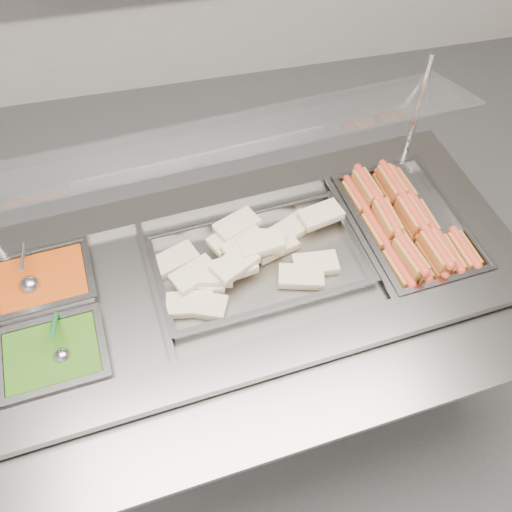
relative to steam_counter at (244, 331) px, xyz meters
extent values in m
plane|color=#525355|center=(-0.01, -0.31, -0.42)|extent=(6.00, 6.00, 0.00)
cube|color=slate|center=(0.00, 0.00, -0.01)|extent=(1.75, 0.86, 0.82)
cube|color=gray|center=(0.03, -0.33, 0.41)|extent=(1.78, 0.28, 0.03)
cube|color=gray|center=(-0.03, 0.33, 0.41)|extent=(1.78, 0.28, 0.03)
cube|color=gray|center=(0.82, 0.07, 0.41)|extent=(0.17, 0.55, 0.03)
cube|color=black|center=(0.00, 0.00, 0.30)|extent=(1.57, 0.67, 0.02)
cube|color=gray|center=(0.40, 0.04, 0.42)|extent=(0.07, 0.54, 0.01)
cube|color=gray|center=(-0.28, -0.03, 0.42)|extent=(0.07, 0.54, 0.01)
cube|color=gray|center=(0.04, -0.48, 0.38)|extent=(1.71, 0.39, 0.02)
cylinder|color=slate|center=(-0.72, -0.44, 0.35)|extent=(0.04, 0.25, 0.02)
cylinder|color=slate|center=(0.79, -0.30, 0.35)|extent=(0.04, 0.25, 0.02)
cylinder|color=silver|center=(0.71, 0.37, 0.63)|extent=(0.02, 0.02, 0.42)
cube|color=silver|center=(-0.02, 0.19, 0.79)|extent=(1.58, 0.41, 0.08)
cube|color=#C83A0B|center=(-0.62, 0.08, 0.39)|extent=(0.28, 0.23, 0.08)
cube|color=#1B580E|center=(-0.59, -0.19, 0.39)|extent=(0.28, 0.23, 0.08)
cube|color=#9F5321|center=(0.48, -0.12, 0.41)|extent=(0.07, 0.15, 0.05)
cylinder|color=red|center=(0.48, -0.12, 0.43)|extent=(0.05, 0.16, 0.03)
cube|color=#9F5321|center=(0.47, 0.04, 0.41)|extent=(0.06, 0.15, 0.05)
cylinder|color=red|center=(0.47, 0.04, 0.43)|extent=(0.05, 0.16, 0.03)
cube|color=#9F5321|center=(0.46, 0.21, 0.41)|extent=(0.06, 0.15, 0.05)
cylinder|color=red|center=(0.46, 0.21, 0.43)|extent=(0.05, 0.16, 0.03)
cube|color=#9F5321|center=(0.54, -0.12, 0.41)|extent=(0.07, 0.15, 0.05)
cylinder|color=red|center=(0.54, -0.12, 0.43)|extent=(0.05, 0.16, 0.03)
cube|color=#9F5321|center=(0.53, 0.05, 0.41)|extent=(0.06, 0.14, 0.05)
cylinder|color=red|center=(0.53, 0.05, 0.43)|extent=(0.04, 0.16, 0.03)
cube|color=#9F5321|center=(0.51, 0.21, 0.41)|extent=(0.06, 0.15, 0.05)
cylinder|color=red|center=(0.51, 0.21, 0.43)|extent=(0.04, 0.16, 0.03)
cube|color=#9F5321|center=(0.60, -0.11, 0.41)|extent=(0.06, 0.15, 0.05)
cylinder|color=red|center=(0.60, -0.11, 0.43)|extent=(0.05, 0.16, 0.03)
cube|color=#9F5321|center=(0.59, 0.05, 0.41)|extent=(0.06, 0.14, 0.05)
cylinder|color=red|center=(0.59, 0.05, 0.43)|extent=(0.04, 0.16, 0.03)
cube|color=#9F5321|center=(0.57, 0.22, 0.41)|extent=(0.06, 0.14, 0.05)
cylinder|color=red|center=(0.57, 0.22, 0.43)|extent=(0.04, 0.16, 0.03)
cube|color=#9F5321|center=(0.66, -0.11, 0.41)|extent=(0.06, 0.14, 0.05)
cylinder|color=red|center=(0.66, -0.11, 0.43)|extent=(0.04, 0.16, 0.03)
cube|color=#9F5321|center=(0.65, 0.06, 0.41)|extent=(0.06, 0.14, 0.05)
cylinder|color=red|center=(0.65, 0.06, 0.43)|extent=(0.04, 0.16, 0.03)
cube|color=#9F5321|center=(0.63, 0.22, 0.41)|extent=(0.06, 0.15, 0.05)
cylinder|color=red|center=(0.63, 0.22, 0.43)|extent=(0.05, 0.16, 0.03)
cube|color=#9F5321|center=(0.72, -0.10, 0.41)|extent=(0.06, 0.14, 0.05)
cylinder|color=red|center=(0.72, -0.10, 0.43)|extent=(0.04, 0.16, 0.03)
cube|color=#9F5321|center=(0.52, -0.12, 0.46)|extent=(0.07, 0.15, 0.05)
cylinder|color=red|center=(0.52, -0.12, 0.48)|extent=(0.05, 0.16, 0.03)
cube|color=#9F5321|center=(0.50, 0.05, 0.46)|extent=(0.05, 0.14, 0.05)
cylinder|color=red|center=(0.50, 0.05, 0.48)|extent=(0.04, 0.16, 0.03)
cube|color=#9F5321|center=(0.49, 0.20, 0.46)|extent=(0.06, 0.15, 0.05)
cylinder|color=red|center=(0.49, 0.20, 0.48)|extent=(0.05, 0.16, 0.03)
cube|color=#9F5321|center=(0.61, -0.11, 0.46)|extent=(0.06, 0.15, 0.05)
cylinder|color=red|center=(0.61, -0.11, 0.48)|extent=(0.04, 0.16, 0.03)
cube|color=#9F5321|center=(0.59, 0.05, 0.46)|extent=(0.06, 0.14, 0.05)
cylinder|color=red|center=(0.59, 0.05, 0.48)|extent=(0.04, 0.16, 0.03)
cube|color=#9F5321|center=(0.58, 0.20, 0.46)|extent=(0.06, 0.15, 0.05)
cylinder|color=red|center=(0.58, 0.20, 0.48)|extent=(0.04, 0.16, 0.03)
cube|color=beige|center=(-0.13, -0.04, 0.42)|extent=(0.16, 0.12, 0.03)
cube|color=beige|center=(-0.15, -0.12, 0.42)|extent=(0.16, 0.13, 0.03)
cube|color=beige|center=(0.17, -0.09, 0.42)|extent=(0.16, 0.12, 0.03)
cube|color=beige|center=(-0.19, -0.11, 0.42)|extent=(0.15, 0.10, 0.03)
cube|color=beige|center=(-0.20, 0.07, 0.42)|extent=(0.16, 0.13, 0.03)
cube|color=beige|center=(0.23, -0.05, 0.42)|extent=(0.15, 0.09, 0.03)
cube|color=beige|center=(0.12, 0.05, 0.42)|extent=(0.16, 0.12, 0.03)
cube|color=beige|center=(0.20, 0.11, 0.42)|extent=(0.16, 0.13, 0.03)
cube|color=beige|center=(-0.16, -0.02, 0.45)|extent=(0.16, 0.13, 0.03)
cube|color=beige|center=(0.08, 0.06, 0.45)|extent=(0.16, 0.13, 0.03)
cube|color=beige|center=(-0.03, -0.02, 0.45)|extent=(0.15, 0.10, 0.03)
cube|color=beige|center=(-0.02, 0.09, 0.45)|extent=(0.16, 0.13, 0.03)
cube|color=beige|center=(-0.11, -0.03, 0.44)|extent=(0.16, 0.11, 0.03)
cube|color=beige|center=(0.30, 0.12, 0.45)|extent=(0.16, 0.11, 0.03)
cube|color=beige|center=(0.01, 0.12, 0.47)|extent=(0.16, 0.13, 0.03)
cube|color=beige|center=(-0.03, -0.03, 0.47)|extent=(0.16, 0.14, 0.03)
cube|color=beige|center=(0.07, 0.02, 0.48)|extent=(0.15, 0.10, 0.03)
cube|color=beige|center=(0.02, 0.03, 0.47)|extent=(0.16, 0.13, 0.03)
sphere|color=#B8B8BE|center=(-0.65, 0.06, 0.43)|extent=(0.07, 0.07, 0.07)
cylinder|color=#B8B8BE|center=(-0.66, 0.14, 0.48)|extent=(0.03, 0.16, 0.07)
sphere|color=#B8B8BE|center=(-0.56, -0.21, 0.42)|extent=(0.05, 0.05, 0.05)
cylinder|color=#14742D|center=(-0.57, -0.13, 0.48)|extent=(0.03, 0.13, 0.10)
camera|label=1|loc=(-0.20, -1.07, 1.88)|focal=40.00mm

